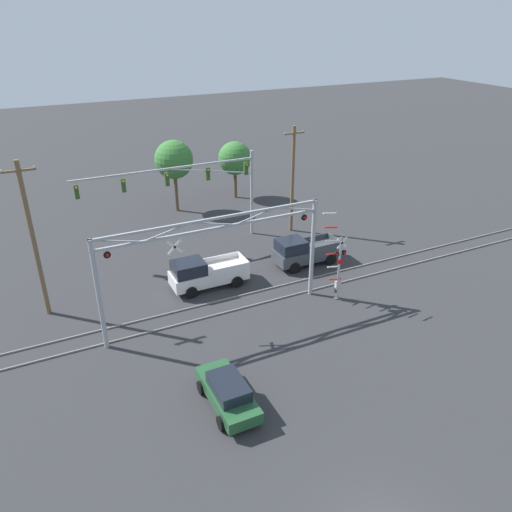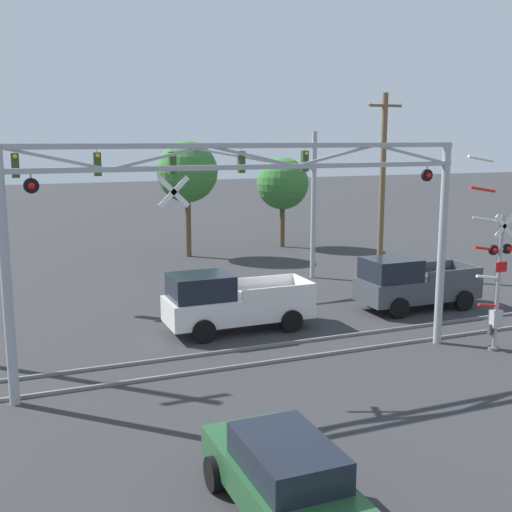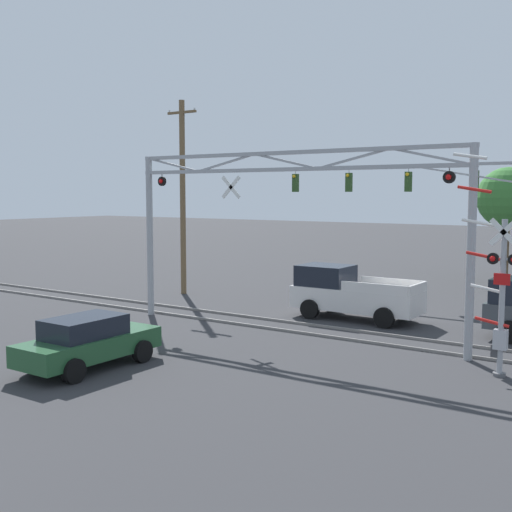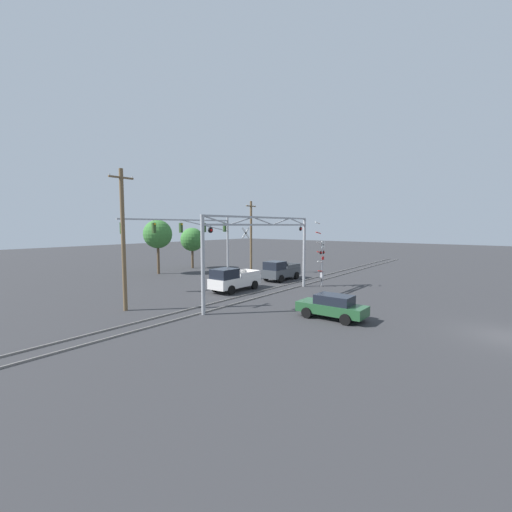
{
  "view_description": "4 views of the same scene",
  "coord_description": "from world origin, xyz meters",
  "px_view_note": "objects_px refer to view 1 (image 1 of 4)",
  "views": [
    {
      "loc": [
        -9.04,
        -7.9,
        17.04
      ],
      "look_at": [
        2.46,
        15.85,
        3.9
      ],
      "focal_mm": 35.0,
      "sensor_mm": 36.0,
      "label": 1
    },
    {
      "loc": [
        -6.77,
        -0.54,
        6.78
      ],
      "look_at": [
        1.09,
        18.71,
        2.93
      ],
      "focal_mm": 45.0,
      "sensor_mm": 36.0,
      "label": 2
    },
    {
      "loc": [
        12.14,
        -3.41,
        5.11
      ],
      "look_at": [
        -0.48,
        15.12,
        2.92
      ],
      "focal_mm": 45.0,
      "sensor_mm": 36.0,
      "label": 3
    },
    {
      "loc": [
        -22.15,
        -0.18,
        5.91
      ],
      "look_at": [
        1.34,
        18.01,
        3.26
      ],
      "focal_mm": 24.0,
      "sensor_mm": 36.0,
      "label": 4
    }
  ],
  "objects_px": {
    "crossing_signal_mast": "(338,268)",
    "pickup_truck_following": "(303,251)",
    "utility_pole_right": "(293,179)",
    "pickup_truck_lead": "(205,273)",
    "sedan_waiting": "(228,392)",
    "background_tree_far_left_verge": "(235,158)",
    "crossing_gantry": "(214,252)",
    "utility_pole_left": "(33,240)",
    "traffic_signal_span": "(201,182)",
    "background_tree_beyond_span": "(174,160)"
  },
  "relations": [
    {
      "from": "pickup_truck_following",
      "to": "utility_pole_left",
      "type": "bearing_deg",
      "value": 176.23
    },
    {
      "from": "crossing_gantry",
      "to": "pickup_truck_following",
      "type": "xyz_separation_m",
      "value": [
        8.43,
        3.94,
        -3.48
      ]
    },
    {
      "from": "utility_pole_left",
      "to": "background_tree_beyond_span",
      "type": "height_order",
      "value": "utility_pole_left"
    },
    {
      "from": "utility_pole_right",
      "to": "traffic_signal_span",
      "type": "bearing_deg",
      "value": 173.27
    },
    {
      "from": "crossing_gantry",
      "to": "traffic_signal_span",
      "type": "height_order",
      "value": "traffic_signal_span"
    },
    {
      "from": "crossing_gantry",
      "to": "sedan_waiting",
      "type": "relative_size",
      "value": 3.11
    },
    {
      "from": "crossing_signal_mast",
      "to": "utility_pole_right",
      "type": "bearing_deg",
      "value": 75.19
    },
    {
      "from": "traffic_signal_span",
      "to": "pickup_truck_following",
      "type": "height_order",
      "value": "traffic_signal_span"
    },
    {
      "from": "traffic_signal_span",
      "to": "pickup_truck_lead",
      "type": "relative_size",
      "value": 2.68
    },
    {
      "from": "crossing_signal_mast",
      "to": "background_tree_far_left_verge",
      "type": "height_order",
      "value": "crossing_signal_mast"
    },
    {
      "from": "background_tree_beyond_span",
      "to": "utility_pole_right",
      "type": "bearing_deg",
      "value": -50.12
    },
    {
      "from": "pickup_truck_lead",
      "to": "utility_pole_right",
      "type": "height_order",
      "value": "utility_pole_right"
    },
    {
      "from": "pickup_truck_lead",
      "to": "background_tree_far_left_verge",
      "type": "bearing_deg",
      "value": 59.7
    },
    {
      "from": "crossing_gantry",
      "to": "sedan_waiting",
      "type": "bearing_deg",
      "value": -107.7
    },
    {
      "from": "crossing_gantry",
      "to": "utility_pole_left",
      "type": "height_order",
      "value": "utility_pole_left"
    },
    {
      "from": "utility_pole_right",
      "to": "sedan_waiting",
      "type": "bearing_deg",
      "value": -127.46
    },
    {
      "from": "utility_pole_right",
      "to": "crossing_gantry",
      "type": "bearing_deg",
      "value": -137.59
    },
    {
      "from": "pickup_truck_following",
      "to": "crossing_signal_mast",
      "type": "bearing_deg",
      "value": -96.93
    },
    {
      "from": "crossing_signal_mast",
      "to": "utility_pole_left",
      "type": "xyz_separation_m",
      "value": [
        -17.0,
        6.39,
        2.76
      ]
    },
    {
      "from": "pickup_truck_lead",
      "to": "utility_pole_right",
      "type": "xyz_separation_m",
      "value": [
        10.0,
        5.89,
        3.54
      ]
    },
    {
      "from": "crossing_gantry",
      "to": "utility_pole_right",
      "type": "bearing_deg",
      "value": 42.41
    },
    {
      "from": "traffic_signal_span",
      "to": "crossing_signal_mast",
      "type": "bearing_deg",
      "value": -68.78
    },
    {
      "from": "crossing_gantry",
      "to": "background_tree_far_left_verge",
      "type": "relative_size",
      "value": 2.42
    },
    {
      "from": "pickup_truck_following",
      "to": "utility_pole_left",
      "type": "relative_size",
      "value": 0.5
    },
    {
      "from": "pickup_truck_lead",
      "to": "background_tree_beyond_span",
      "type": "bearing_deg",
      "value": 79.45
    },
    {
      "from": "crossing_signal_mast",
      "to": "pickup_truck_following",
      "type": "height_order",
      "value": "crossing_signal_mast"
    },
    {
      "from": "sedan_waiting",
      "to": "utility_pole_right",
      "type": "height_order",
      "value": "utility_pole_right"
    },
    {
      "from": "sedan_waiting",
      "to": "background_tree_beyond_span",
      "type": "bearing_deg",
      "value": 77.41
    },
    {
      "from": "pickup_truck_lead",
      "to": "pickup_truck_following",
      "type": "distance_m",
      "value": 7.71
    },
    {
      "from": "sedan_waiting",
      "to": "utility_pole_right",
      "type": "relative_size",
      "value": 0.49
    },
    {
      "from": "pickup_truck_lead",
      "to": "traffic_signal_span",
      "type": "bearing_deg",
      "value": 70.33
    },
    {
      "from": "traffic_signal_span",
      "to": "utility_pole_left",
      "type": "xyz_separation_m",
      "value": [
        -12.35,
        -5.59,
        -0.1
      ]
    },
    {
      "from": "sedan_waiting",
      "to": "pickup_truck_following",
      "type": "bearing_deg",
      "value": 46.08
    },
    {
      "from": "utility_pole_left",
      "to": "background_tree_beyond_span",
      "type": "xyz_separation_m",
      "value": [
        12.64,
        13.41,
        -0.17
      ]
    },
    {
      "from": "crossing_signal_mast",
      "to": "background_tree_far_left_verge",
      "type": "xyz_separation_m",
      "value": [
        2.04,
        20.78,
        1.7
      ]
    },
    {
      "from": "crossing_gantry",
      "to": "pickup_truck_following",
      "type": "relative_size",
      "value": 2.76
    },
    {
      "from": "crossing_gantry",
      "to": "utility_pole_left",
      "type": "relative_size",
      "value": 1.39
    },
    {
      "from": "crossing_gantry",
      "to": "crossing_signal_mast",
      "type": "distance_m",
      "value": 8.22
    },
    {
      "from": "crossing_gantry",
      "to": "pickup_truck_lead",
      "type": "relative_size",
      "value": 2.59
    },
    {
      "from": "pickup_truck_following",
      "to": "crossing_gantry",
      "type": "bearing_deg",
      "value": -154.93
    },
    {
      "from": "pickup_truck_lead",
      "to": "utility_pole_right",
      "type": "bearing_deg",
      "value": 30.49
    },
    {
      "from": "utility_pole_left",
      "to": "utility_pole_right",
      "type": "relative_size",
      "value": 1.1
    },
    {
      "from": "pickup_truck_following",
      "to": "utility_pole_right",
      "type": "xyz_separation_m",
      "value": [
        2.3,
        5.85,
        3.54
      ]
    },
    {
      "from": "crossing_signal_mast",
      "to": "sedan_waiting",
      "type": "height_order",
      "value": "crossing_signal_mast"
    },
    {
      "from": "background_tree_beyond_span",
      "to": "crossing_signal_mast",
      "type": "bearing_deg",
      "value": -77.6
    },
    {
      "from": "utility_pole_left",
      "to": "crossing_signal_mast",
      "type": "bearing_deg",
      "value": -20.59
    },
    {
      "from": "pickup_truck_following",
      "to": "background_tree_far_left_verge",
      "type": "distance_m",
      "value": 15.89
    },
    {
      "from": "traffic_signal_span",
      "to": "crossing_gantry",
      "type": "bearing_deg",
      "value": -106.4
    },
    {
      "from": "traffic_signal_span",
      "to": "utility_pole_left",
      "type": "distance_m",
      "value": 13.55
    },
    {
      "from": "crossing_signal_mast",
      "to": "traffic_signal_span",
      "type": "height_order",
      "value": "traffic_signal_span"
    }
  ]
}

